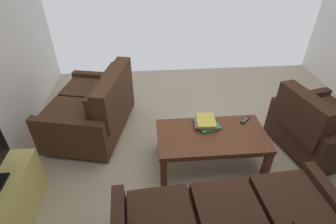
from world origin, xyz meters
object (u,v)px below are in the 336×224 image
(loveseat_near, at_px, (94,108))
(armchair_side, at_px, (317,127))
(book_stack, at_px, (206,122))
(coffee_table, at_px, (212,139))
(tv_remote, at_px, (245,120))
(tv_stand, at_px, (1,209))

(loveseat_near, bearing_deg, armchair_side, 167.54)
(armchair_side, xyz_separation_m, book_stack, (1.34, -0.04, 0.12))
(coffee_table, bearing_deg, armchair_side, -174.39)
(loveseat_near, xyz_separation_m, book_stack, (-1.36, 0.55, 0.11))
(book_stack, height_order, tv_remote, book_stack)
(coffee_table, xyz_separation_m, armchair_side, (-1.31, -0.13, -0.02))
(tv_stand, height_order, tv_remote, tv_stand)
(coffee_table, height_order, tv_stand, tv_stand)
(loveseat_near, relative_size, tv_remote, 9.56)
(book_stack, xyz_separation_m, tv_remote, (-0.47, -0.04, -0.03))
(book_stack, relative_size, tv_remote, 2.31)
(armchair_side, relative_size, book_stack, 3.18)
(loveseat_near, bearing_deg, tv_remote, 164.31)
(coffee_table, distance_m, book_stack, 0.20)
(tv_remote, bearing_deg, tv_stand, 19.35)
(armchair_side, xyz_separation_m, tv_remote, (0.87, -0.08, 0.09))
(loveseat_near, distance_m, coffee_table, 1.58)
(coffee_table, bearing_deg, loveseat_near, -27.45)
(tv_stand, distance_m, armchair_side, 3.42)
(loveseat_near, xyz_separation_m, tv_remote, (-1.84, 0.52, 0.08))
(book_stack, bearing_deg, armchair_side, 178.15)
(loveseat_near, relative_size, tv_stand, 1.46)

